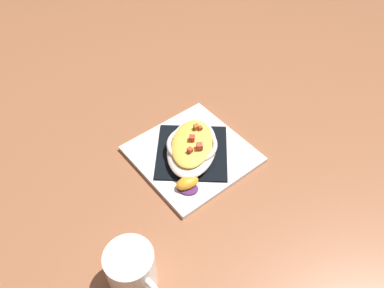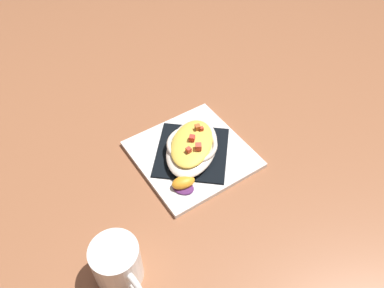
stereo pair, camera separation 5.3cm
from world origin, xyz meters
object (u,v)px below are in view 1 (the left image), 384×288
object	(u,v)px
orange_garnish	(187,184)
coffee_mug	(132,271)
square_plate	(192,154)
gratin_dish	(192,146)

from	to	relation	value
orange_garnish	coffee_mug	xyz separation A→B (m)	(-0.19, -0.12, 0.02)
square_plate	coffee_mug	bearing A→B (deg)	-142.77
gratin_dish	orange_garnish	bearing A→B (deg)	-129.47
coffee_mug	square_plate	bearing A→B (deg)	37.23
gratin_dish	coffee_mug	world-z (taller)	coffee_mug
square_plate	orange_garnish	xyz separation A→B (m)	(-0.06, -0.08, 0.02)
square_plate	gratin_dish	xyz separation A→B (m)	(0.00, -0.00, 0.03)
gratin_dish	coffee_mug	bearing A→B (deg)	-142.78
coffee_mug	gratin_dish	bearing A→B (deg)	37.22
square_plate	orange_garnish	bearing A→B (deg)	-129.43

